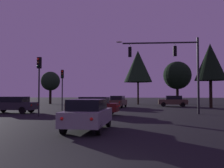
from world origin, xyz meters
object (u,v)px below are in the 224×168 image
at_px(car_far_lane, 173,101).
at_px(car_crossing_right, 13,104).
at_px(traffic_light_corner_left, 62,82).
at_px(car_crossing_left, 93,106).
at_px(traffic_signal_mast_arm, 173,60).
at_px(car_nearside_lane, 88,114).
at_px(tree_left_far, 210,62).
at_px(car_parked_lot, 118,101).
at_px(tree_right_cluster, 177,75).
at_px(traffic_light_corner_right, 39,75).
at_px(tree_behind_sign, 138,66).
at_px(tree_center_horizon, 50,81).

bearing_deg(car_far_lane, car_crossing_right, -140.90).
distance_m(traffic_light_corner_left, car_crossing_left, 6.91).
height_order(traffic_signal_mast_arm, car_crossing_left, traffic_signal_mast_arm).
bearing_deg(car_nearside_lane, tree_left_far, 60.69).
xyz_separation_m(car_parked_lot, tree_left_far, (11.76, 0.51, 5.01)).
height_order(car_nearside_lane, tree_left_far, tree_left_far).
distance_m(traffic_signal_mast_arm, car_far_lane, 13.57).
bearing_deg(car_crossing_left, tree_right_cluster, 66.50).
height_order(traffic_light_corner_left, traffic_light_corner_right, traffic_light_corner_right).
bearing_deg(car_nearside_lane, tree_behind_sign, 85.37).
distance_m(car_crossing_left, tree_left_far, 18.29).
bearing_deg(tree_center_horizon, tree_right_cluster, 7.43).
xyz_separation_m(traffic_signal_mast_arm, traffic_light_corner_left, (-11.14, 3.13, -1.72)).
bearing_deg(tree_behind_sign, car_crossing_left, -100.13).
bearing_deg(car_crossing_right, tree_right_cluster, 51.38).
height_order(traffic_light_corner_left, car_far_lane, traffic_light_corner_left).
xyz_separation_m(car_parked_lot, tree_right_cluster, (9.53, 13.11, 4.24)).
height_order(car_far_lane, car_parked_lot, same).
bearing_deg(car_nearside_lane, car_crossing_left, 98.80).
distance_m(car_nearside_lane, tree_left_far, 24.15).
distance_m(car_crossing_left, tree_right_cluster, 27.11).
bearing_deg(traffic_light_corner_right, car_crossing_left, 22.54).
xyz_separation_m(traffic_light_corner_left, car_far_lane, (12.79, 9.74, -2.27)).
bearing_deg(tree_left_far, tree_right_cluster, 100.02).
bearing_deg(tree_behind_sign, car_parked_lot, -105.33).
bearing_deg(tree_behind_sign, tree_right_cluster, 27.91).
xyz_separation_m(car_far_lane, tree_behind_sign, (-4.82, 6.17, 5.56)).
bearing_deg(tree_center_horizon, car_parked_lot, -38.64).
height_order(tree_left_far, tree_center_horizon, tree_left_far).
height_order(traffic_light_corner_right, car_nearside_lane, traffic_light_corner_right).
height_order(traffic_light_corner_left, tree_center_horizon, tree_center_horizon).
xyz_separation_m(car_crossing_left, tree_center_horizon, (-11.61, 21.64, 3.17)).
distance_m(traffic_light_corner_right, tree_center_horizon, 24.53).
bearing_deg(tree_right_cluster, car_far_lane, -102.17).
distance_m(traffic_signal_mast_arm, car_crossing_right, 15.27).
bearing_deg(car_crossing_left, car_parked_lot, 84.29).
height_order(car_crossing_left, tree_center_horizon, tree_center_horizon).
bearing_deg(tree_center_horizon, car_nearside_lane, -66.85).
xyz_separation_m(car_crossing_left, tree_right_cluster, (10.68, 24.55, 4.24)).
height_order(tree_behind_sign, tree_left_far, tree_behind_sign).
bearing_deg(traffic_light_corner_left, traffic_signal_mast_arm, -15.68).
xyz_separation_m(car_far_lane, tree_left_far, (4.35, -2.74, 5.01)).
relative_size(car_crossing_right, tree_right_cluster, 0.60).
relative_size(traffic_signal_mast_arm, tree_center_horizon, 1.29).
relative_size(car_crossing_left, car_parked_lot, 1.06).
relative_size(traffic_light_corner_right, car_crossing_right, 1.04).
bearing_deg(traffic_light_corner_left, car_crossing_right, -135.12).
height_order(car_crossing_right, car_far_lane, same).
distance_m(traffic_light_corner_left, car_nearside_lane, 14.88).
bearing_deg(car_crossing_left, tree_center_horizon, 118.21).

